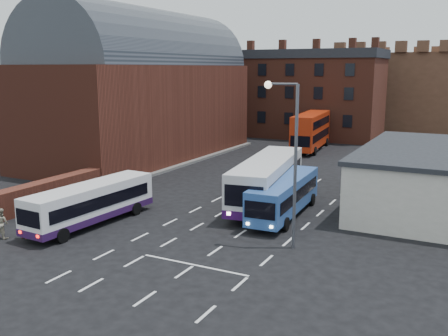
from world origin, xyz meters
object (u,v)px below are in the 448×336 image
at_px(bus_blue, 284,194).
at_px(pedestrian_red, 23,226).
at_px(bus_red_double, 311,131).
at_px(street_lamp, 290,150).
at_px(bus_white_inbound, 268,178).
at_px(bus_white_outbound, 91,201).
at_px(pedestrian_beige, 1,223).

distance_m(bus_blue, pedestrian_red, 16.31).
relative_size(bus_blue, bus_red_double, 0.85).
relative_size(street_lamp, pedestrian_red, 6.02).
bearing_deg(pedestrian_red, bus_white_inbound, -135.16).
distance_m(bus_white_outbound, bus_white_inbound, 12.43).
xyz_separation_m(bus_white_outbound, bus_red_double, (3.43, 34.44, 0.83)).
relative_size(bus_red_double, street_lamp, 1.24).
height_order(bus_white_inbound, street_lamp, street_lamp).
height_order(bus_blue, bus_red_double, bus_red_double).
bearing_deg(pedestrian_beige, bus_white_inbound, -131.45).
bearing_deg(pedestrian_beige, street_lamp, -161.39).
xyz_separation_m(bus_red_double, pedestrian_beige, (-6.27, -38.89, -1.44)).
relative_size(bus_white_outbound, bus_blue, 1.00).
bearing_deg(pedestrian_red, bus_red_double, -106.59).
height_order(pedestrian_red, pedestrian_beige, pedestrian_beige).
distance_m(bus_white_inbound, street_lamp, 9.56).
xyz_separation_m(bus_blue, bus_red_double, (-6.74, 27.17, 0.83)).
height_order(bus_white_inbound, bus_blue, bus_white_inbound).
height_order(bus_white_inbound, pedestrian_beige, bus_white_inbound).
bearing_deg(pedestrian_beige, pedestrian_red, -158.79).
relative_size(bus_blue, pedestrian_beige, 5.26).
bearing_deg(street_lamp, bus_white_inbound, 119.53).
bearing_deg(bus_white_outbound, bus_red_double, 87.70).
distance_m(bus_blue, bus_red_double, 28.00).
distance_m(bus_white_inbound, pedestrian_beige, 17.69).
distance_m(bus_white_inbound, bus_blue, 3.04).
bearing_deg(bus_white_outbound, bus_white_inbound, 52.81).
bearing_deg(pedestrian_red, street_lamp, -167.38).
distance_m(pedestrian_red, pedestrian_beige, 1.30).
height_order(bus_blue, pedestrian_red, bus_blue).
xyz_separation_m(bus_white_inbound, bus_red_double, (-4.65, 25.01, 0.38)).
distance_m(bus_white_outbound, street_lamp, 13.19).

